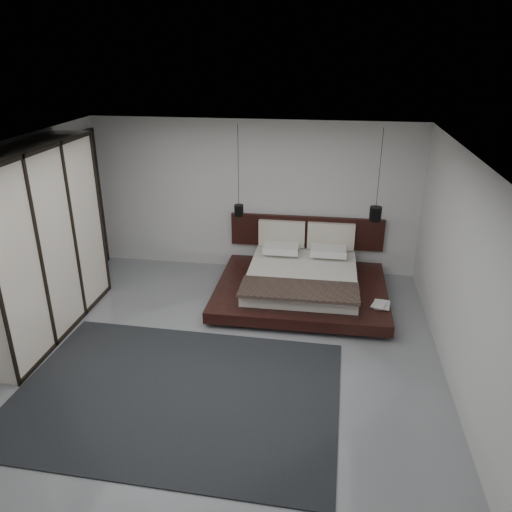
% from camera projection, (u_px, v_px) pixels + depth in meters
% --- Properties ---
extents(floor, '(6.00, 6.00, 0.00)m').
position_uv_depth(floor, '(222.00, 353.00, 6.98)').
color(floor, gray).
rests_on(floor, ground).
extents(ceiling, '(6.00, 6.00, 0.00)m').
position_uv_depth(ceiling, '(215.00, 152.00, 5.89)').
color(ceiling, white).
rests_on(ceiling, wall_back).
extents(wall_back, '(6.00, 0.00, 6.00)m').
position_uv_depth(wall_back, '(254.00, 197.00, 9.17)').
color(wall_back, silver).
rests_on(wall_back, floor).
extents(wall_front, '(6.00, 0.00, 6.00)m').
position_uv_depth(wall_front, '(131.00, 420.00, 3.70)').
color(wall_front, silver).
rests_on(wall_front, floor).
extents(wall_left, '(0.00, 6.00, 6.00)m').
position_uv_depth(wall_left, '(5.00, 248.00, 6.85)').
color(wall_left, silver).
rests_on(wall_left, floor).
extents(wall_right, '(0.00, 6.00, 6.00)m').
position_uv_depth(wall_right, '(461.00, 276.00, 6.03)').
color(wall_right, silver).
rests_on(wall_right, floor).
extents(lattice_screen, '(0.05, 0.90, 2.60)m').
position_uv_depth(lattice_screen, '(90.00, 204.00, 9.11)').
color(lattice_screen, black).
rests_on(lattice_screen, floor).
extents(bed, '(2.81, 2.41, 1.08)m').
position_uv_depth(bed, '(302.00, 280.00, 8.47)').
color(bed, black).
rests_on(bed, floor).
extents(book_lower, '(0.28, 0.35, 0.03)m').
position_uv_depth(book_lower, '(374.00, 304.00, 7.72)').
color(book_lower, '#99724C').
rests_on(book_lower, bed).
extents(book_upper, '(0.27, 0.31, 0.02)m').
position_uv_depth(book_upper, '(373.00, 303.00, 7.68)').
color(book_upper, '#99724C').
rests_on(book_upper, book_lower).
extents(pendant_left, '(0.16, 0.16, 1.56)m').
position_uv_depth(pendant_left, '(239.00, 210.00, 8.62)').
color(pendant_left, black).
rests_on(pendant_left, ceiling).
extents(pendant_right, '(0.20, 0.20, 1.54)m').
position_uv_depth(pendant_right, '(375.00, 214.00, 8.29)').
color(pendant_right, black).
rests_on(pendant_right, ceiling).
extents(wardrobe, '(0.66, 2.80, 2.75)m').
position_uv_depth(wardrobe, '(37.00, 244.00, 7.07)').
color(wardrobe, white).
rests_on(wardrobe, floor).
extents(rug, '(4.03, 2.93, 0.02)m').
position_uv_depth(rug, '(177.00, 393.00, 6.15)').
color(rug, black).
rests_on(rug, floor).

